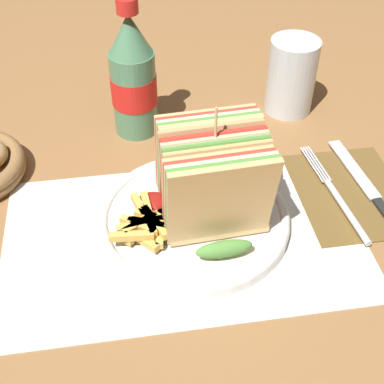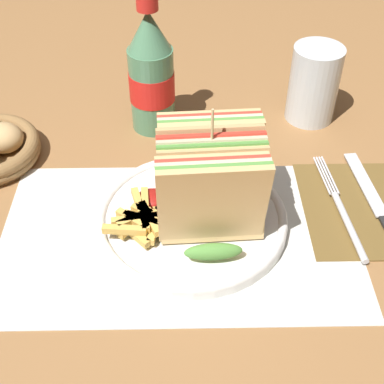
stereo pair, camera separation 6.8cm
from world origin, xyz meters
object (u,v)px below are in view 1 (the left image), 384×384
object	(u,v)px
club_sandwich	(213,179)
coke_bottle_near	(133,78)
plate_main	(194,220)
fork	(340,200)
knife	(369,190)
glass_near	(291,76)

from	to	relation	value
club_sandwich	coke_bottle_near	world-z (taller)	coke_bottle_near
plate_main	fork	distance (m)	0.20
knife	glass_near	distance (m)	0.23
fork	coke_bottle_near	bearing A→B (deg)	134.19
glass_near	fork	bearing A→B (deg)	-89.13
knife	coke_bottle_near	size ratio (longest dim) A/B	1.04
fork	knife	distance (m)	0.05
fork	coke_bottle_near	distance (m)	0.34
coke_bottle_near	glass_near	bearing A→B (deg)	4.50
coke_bottle_near	club_sandwich	bearing A→B (deg)	-70.91
fork	coke_bottle_near	xyz separation A→B (m)	(-0.25, 0.22, 0.08)
plate_main	fork	bearing A→B (deg)	2.27
club_sandwich	knife	size ratio (longest dim) A/B	0.75
plate_main	fork	xyz separation A→B (m)	(0.20, 0.01, -0.00)
fork	coke_bottle_near	world-z (taller)	coke_bottle_near
club_sandwich	coke_bottle_near	xyz separation A→B (m)	(-0.08, 0.23, 0.01)
club_sandwich	knife	world-z (taller)	club_sandwich
club_sandwich	glass_near	size ratio (longest dim) A/B	1.36
plate_main	fork	size ratio (longest dim) A/B	1.23
club_sandwich	coke_bottle_near	distance (m)	0.24
coke_bottle_near	knife	bearing A→B (deg)	-33.35
club_sandwich	plate_main	bearing A→B (deg)	171.92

